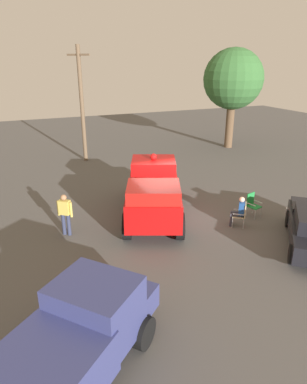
{
  "coord_description": "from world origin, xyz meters",
  "views": [
    {
      "loc": [
        -5.77,
        -11.85,
        6.41
      ],
      "look_at": [
        -0.52,
        0.44,
        1.23
      ],
      "focal_mm": 32.03,
      "sensor_mm": 36.0,
      "label": 1
    }
  ],
  "objects_px": {
    "spectator_standing": "(65,212)",
    "lawn_chair_near_truck": "(242,213)",
    "parked_pickup": "(71,345)",
    "lawn_chair_spare": "(252,203)",
    "spectator_seated": "(239,210)",
    "utility_pole": "(82,103)",
    "vintage_fire_truck": "(154,191)",
    "oak_tree_left": "(233,80)"
  },
  "relations": [
    {
      "from": "lawn_chair_near_truck",
      "to": "utility_pole",
      "type": "distance_m",
      "value": 13.28
    },
    {
      "from": "vintage_fire_truck",
      "to": "lawn_chair_near_truck",
      "type": "xyz_separation_m",
      "value": [
        2.93,
        -2.29,
        -0.61
      ]
    },
    {
      "from": "spectator_standing",
      "to": "oak_tree_left",
      "type": "relative_size",
      "value": 0.23
    },
    {
      "from": "lawn_chair_spare",
      "to": "oak_tree_left",
      "type": "bearing_deg",
      "value": 59.87
    },
    {
      "from": "parked_pickup",
      "to": "lawn_chair_near_truck",
      "type": "height_order",
      "value": "parked_pickup"
    },
    {
      "from": "lawn_chair_spare",
      "to": "spectator_seated",
      "type": "height_order",
      "value": "spectator_seated"
    },
    {
      "from": "spectator_standing",
      "to": "oak_tree_left",
      "type": "bearing_deg",
      "value": 34.16
    },
    {
      "from": "utility_pole",
      "to": "lawn_chair_near_truck",
      "type": "bearing_deg",
      "value": -73.58
    },
    {
      "from": "lawn_chair_spare",
      "to": "spectator_standing",
      "type": "relative_size",
      "value": 0.61
    },
    {
      "from": "vintage_fire_truck",
      "to": "parked_pickup",
      "type": "relative_size",
      "value": 1.32
    },
    {
      "from": "oak_tree_left",
      "to": "spectator_seated",
      "type": "bearing_deg",
      "value": -123.05
    },
    {
      "from": "vintage_fire_truck",
      "to": "oak_tree_left",
      "type": "distance_m",
      "value": 14.54
    },
    {
      "from": "lawn_chair_spare",
      "to": "utility_pole",
      "type": "relative_size",
      "value": 0.14
    },
    {
      "from": "spectator_seated",
      "to": "oak_tree_left",
      "type": "bearing_deg",
      "value": 56.95
    },
    {
      "from": "spectator_seated",
      "to": "oak_tree_left",
      "type": "xyz_separation_m",
      "value": [
        7.56,
        11.63,
        4.34
      ]
    },
    {
      "from": "lawn_chair_spare",
      "to": "oak_tree_left",
      "type": "distance_m",
      "value": 13.49
    },
    {
      "from": "utility_pole",
      "to": "oak_tree_left",
      "type": "bearing_deg",
      "value": -3.37
    },
    {
      "from": "vintage_fire_truck",
      "to": "utility_pole",
      "type": "bearing_deg",
      "value": 94.04
    },
    {
      "from": "lawn_chair_near_truck",
      "to": "oak_tree_left",
      "type": "distance_m",
      "value": 14.58
    },
    {
      "from": "lawn_chair_spare",
      "to": "spectator_seated",
      "type": "xyz_separation_m",
      "value": [
        -1.17,
        -0.61,
        0.11
      ]
    },
    {
      "from": "lawn_chair_near_truck",
      "to": "spectator_seated",
      "type": "distance_m",
      "value": 0.17
    },
    {
      "from": "lawn_chair_near_truck",
      "to": "utility_pole",
      "type": "relative_size",
      "value": 0.14
    },
    {
      "from": "lawn_chair_spare",
      "to": "spectator_standing",
      "type": "bearing_deg",
      "value": 169.79
    },
    {
      "from": "lawn_chair_near_truck",
      "to": "spectator_standing",
      "type": "relative_size",
      "value": 0.61
    },
    {
      "from": "spectator_standing",
      "to": "utility_pole",
      "type": "distance_m",
      "value": 11.08
    },
    {
      "from": "lawn_chair_spare",
      "to": "spectator_seated",
      "type": "bearing_deg",
      "value": -152.43
    },
    {
      "from": "vintage_fire_truck",
      "to": "spectator_seated",
      "type": "relative_size",
      "value": 4.9
    },
    {
      "from": "utility_pole",
      "to": "vintage_fire_truck",
      "type": "bearing_deg",
      "value": -85.96
    },
    {
      "from": "parked_pickup",
      "to": "utility_pole",
      "type": "distance_m",
      "value": 17.68
    },
    {
      "from": "vintage_fire_truck",
      "to": "oak_tree_left",
      "type": "bearing_deg",
      "value": 42.19
    },
    {
      "from": "spectator_standing",
      "to": "lawn_chair_near_truck",
      "type": "bearing_deg",
      "value": -17.36
    },
    {
      "from": "vintage_fire_truck",
      "to": "parked_pickup",
      "type": "bearing_deg",
      "value": -124.66
    },
    {
      "from": "lawn_chair_spare",
      "to": "utility_pole",
      "type": "height_order",
      "value": "utility_pole"
    },
    {
      "from": "lawn_chair_near_truck",
      "to": "lawn_chair_spare",
      "type": "xyz_separation_m",
      "value": [
        1.07,
        0.69,
        0.0
      ]
    },
    {
      "from": "lawn_chair_near_truck",
      "to": "spectator_standing",
      "type": "xyz_separation_m",
      "value": [
        -6.7,
        2.1,
        0.37
      ]
    },
    {
      "from": "lawn_chair_near_truck",
      "to": "lawn_chair_spare",
      "type": "distance_m",
      "value": 1.28
    },
    {
      "from": "parked_pickup",
      "to": "lawn_chair_near_truck",
      "type": "xyz_separation_m",
      "value": [
        7.7,
        4.62,
        -0.4
      ]
    },
    {
      "from": "vintage_fire_truck",
      "to": "parked_pickup",
      "type": "xyz_separation_m",
      "value": [
        -4.77,
        -6.9,
        -0.21
      ]
    },
    {
      "from": "parked_pickup",
      "to": "lawn_chair_near_truck",
      "type": "relative_size",
      "value": 4.71
    },
    {
      "from": "lawn_chair_near_truck",
      "to": "spectator_seated",
      "type": "bearing_deg",
      "value": 141.31
    },
    {
      "from": "spectator_standing",
      "to": "lawn_chair_spare",
      "type": "bearing_deg",
      "value": -10.21
    },
    {
      "from": "parked_pickup",
      "to": "oak_tree_left",
      "type": "distance_m",
      "value": 22.65
    }
  ]
}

